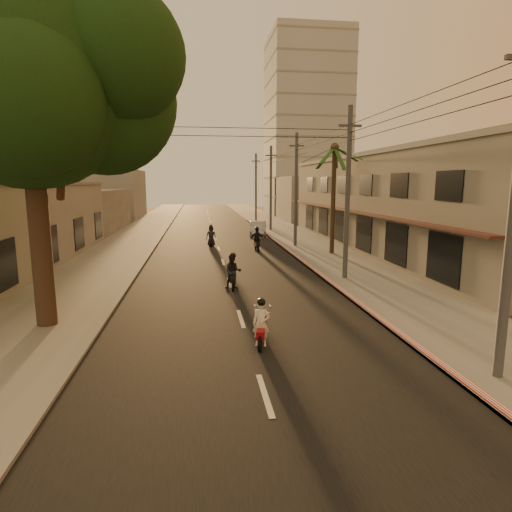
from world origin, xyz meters
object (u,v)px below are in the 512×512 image
Objects in this scene: broadleaf_tree at (41,81)px; scooter_red at (261,325)px; palm_tree at (335,154)px; scooter_mid_a at (233,272)px; parked_car at (258,229)px; scooter_mid_b at (257,240)px; scooter_far_a at (211,237)px.

scooter_red is (6.99, -2.93, -7.77)m from broadleaf_tree.
scooter_mid_a is at bearing -130.69° from palm_tree.
scooter_mid_a reaches higher than scooter_red.
scooter_red reaches higher than parked_car.
scooter_mid_a is 20.98m from parked_car.
palm_tree is 13.69m from scooter_mid_a.
broadleaf_tree is at bearing 170.15° from scooter_red.
broadleaf_tree reaches higher than scooter_red.
broadleaf_tree is 20.18m from palm_tree.
palm_tree is at bearing 54.65° from scooter_mid_a.
scooter_mid_a is (6.70, 4.65, -7.66)m from broadleaf_tree.
scooter_mid_b is 4.49m from scooter_far_a.
scooter_mid_a is 0.41× the size of parked_car.
palm_tree is 13.61m from parked_car.
parked_car is (1.37, 9.03, -0.12)m from scooter_mid_b.
scooter_mid_b reaches higher than scooter_mid_a.
scooter_mid_a is at bearing -83.63° from scooter_far_a.
scooter_mid_a reaches higher than scooter_far_a.
scooter_red is at bearing -22.73° from broadleaf_tree.
scooter_mid_b is at bearing -89.89° from parked_car.
scooter_red is 0.84× the size of scooter_mid_b.
scooter_mid_a reaches higher than parked_car.
scooter_far_a is at bearing 105.27° from scooter_red.
palm_tree is at bearing -27.94° from scooter_far_a.
palm_tree reaches higher than scooter_mid_a.
scooter_far_a is at bearing 72.42° from broadleaf_tree.
scooter_mid_b is at bearing -37.29° from scooter_far_a.
parked_car is (4.12, 20.57, -0.10)m from scooter_mid_a.
palm_tree is 5.16× the size of scooter_red.
scooter_mid_b reaches higher than scooter_far_a.
scooter_red is 0.87× the size of scooter_far_a.
broadleaf_tree is at bearing -104.48° from parked_car.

